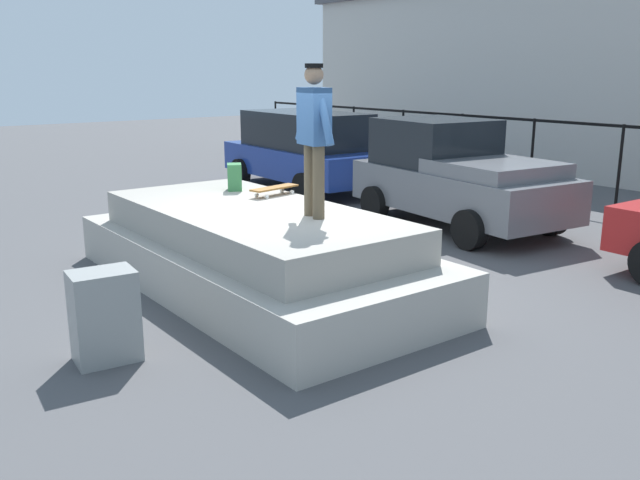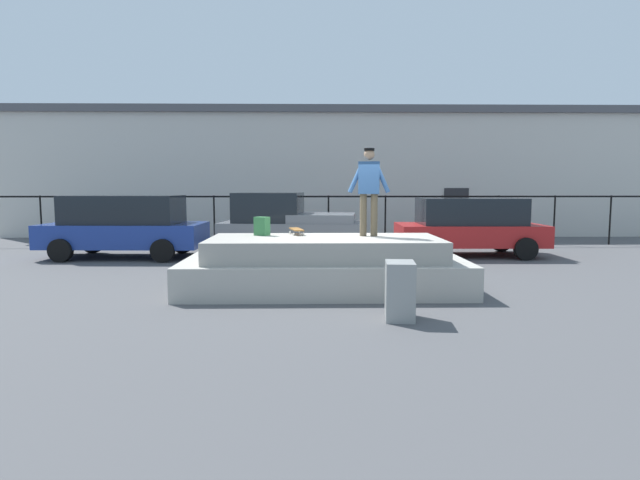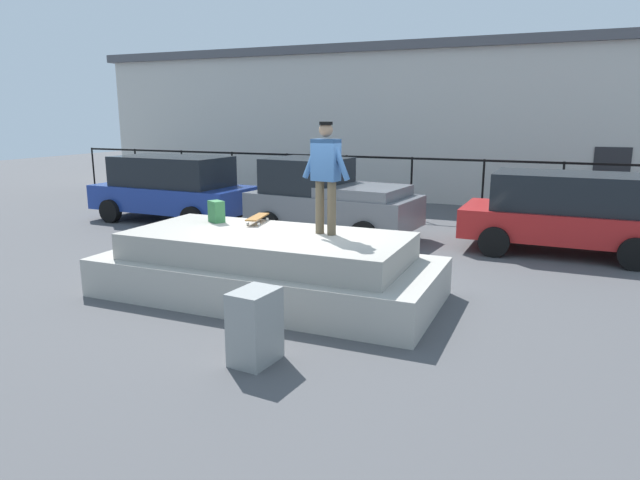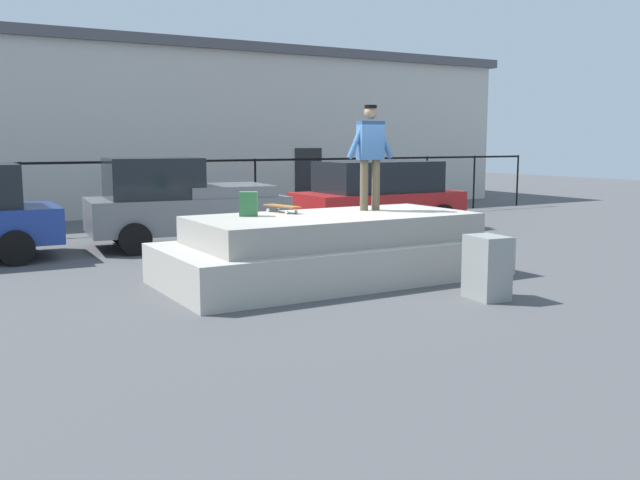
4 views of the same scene
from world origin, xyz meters
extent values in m
plane|color=#4C4C4F|center=(0.00, 0.00, 0.00)|extent=(60.00, 60.00, 0.00)
cube|color=#ADA89E|center=(-0.36, -0.45, 0.31)|extent=(5.55, 2.55, 0.63)
cube|color=#A09B91|center=(-0.36, -0.45, 0.84)|extent=(4.55, 2.09, 0.42)
cylinder|color=brown|center=(0.66, -0.16, 1.48)|extent=(0.14, 0.14, 0.86)
cylinder|color=brown|center=(0.44, -0.13, 1.48)|extent=(0.14, 0.14, 0.86)
cube|color=#33598C|center=(0.55, -0.14, 2.23)|extent=(0.46, 0.30, 0.65)
cylinder|color=#33598C|center=(0.81, -0.18, 2.22)|extent=(0.34, 0.14, 0.60)
cylinder|color=#33598C|center=(0.29, -0.11, 2.22)|extent=(0.34, 0.14, 0.60)
sphere|color=tan|center=(0.55, -0.14, 2.70)|extent=(0.22, 0.22, 0.22)
cylinder|color=black|center=(0.55, -0.14, 2.80)|extent=(0.24, 0.24, 0.05)
cube|color=brown|center=(-0.93, 0.26, 1.16)|extent=(0.34, 0.79, 0.02)
cylinder|color=silver|center=(-0.88, 0.52, 1.08)|extent=(0.04, 0.06, 0.06)
cylinder|color=silver|center=(-1.08, 0.49, 1.08)|extent=(0.04, 0.06, 0.06)
cylinder|color=silver|center=(-0.79, 0.04, 1.08)|extent=(0.04, 0.06, 0.06)
cylinder|color=silver|center=(-0.98, 0.00, 1.08)|extent=(0.04, 0.06, 0.06)
cube|color=#33723F|center=(-1.64, 0.04, 1.24)|extent=(0.34, 0.31, 0.38)
cylinder|color=black|center=(-4.59, 5.42, 0.32)|extent=(0.65, 0.24, 0.64)
cylinder|color=black|center=(-4.66, 3.45, 0.32)|extent=(0.65, 0.24, 0.64)
cube|color=slate|center=(-1.12, 4.32, 0.68)|extent=(4.29, 2.26, 0.72)
cube|color=black|center=(-1.84, 4.39, 1.46)|extent=(2.02, 1.87, 0.84)
cube|color=slate|center=(-0.30, 4.23, 1.16)|extent=(2.03, 1.93, 0.24)
cylinder|color=black|center=(-2.29, 5.38, 0.32)|extent=(0.66, 0.29, 0.64)
cylinder|color=black|center=(-2.49, 3.52, 0.32)|extent=(0.66, 0.29, 0.64)
cylinder|color=black|center=(0.25, 5.11, 0.32)|extent=(0.66, 0.29, 0.64)
cylinder|color=black|center=(0.05, 3.25, 0.32)|extent=(0.66, 0.29, 0.64)
cube|color=#B21E1E|center=(4.10, 4.70, 0.63)|extent=(4.25, 2.05, 0.62)
cube|color=black|center=(4.10, 4.70, 1.33)|extent=(2.98, 1.79, 0.78)
cylinder|color=black|center=(2.81, 5.73, 0.32)|extent=(0.64, 0.23, 0.64)
cylinder|color=black|center=(2.78, 3.71, 0.32)|extent=(0.64, 0.23, 0.64)
cylinder|color=black|center=(5.43, 5.68, 0.32)|extent=(0.64, 0.23, 0.64)
cylinder|color=black|center=(5.39, 3.67, 0.32)|extent=(0.64, 0.23, 0.64)
cube|color=gray|center=(0.75, -2.81, 0.45)|extent=(0.50, 0.64, 0.90)
cylinder|color=black|center=(-4.00, 7.58, 0.88)|extent=(0.06, 0.06, 1.75)
cylinder|color=black|center=(-2.00, 7.58, 0.88)|extent=(0.06, 0.06, 1.75)
cylinder|color=black|center=(0.00, 7.58, 0.88)|extent=(0.06, 0.06, 1.75)
cylinder|color=black|center=(2.00, 7.58, 0.88)|extent=(0.06, 0.06, 1.75)
cylinder|color=black|center=(4.00, 7.58, 0.88)|extent=(0.06, 0.06, 1.75)
cylinder|color=black|center=(6.00, 7.58, 0.88)|extent=(0.06, 0.06, 1.75)
cylinder|color=black|center=(8.00, 7.58, 0.88)|extent=(0.06, 0.06, 1.75)
cylinder|color=black|center=(10.00, 7.58, 0.88)|extent=(0.06, 0.06, 1.75)
cylinder|color=black|center=(12.00, 7.58, 0.88)|extent=(0.06, 0.06, 1.75)
cube|color=black|center=(0.00, 7.58, 1.71)|extent=(24.00, 0.04, 0.06)
cube|color=beige|center=(0.00, 13.77, 2.50)|extent=(26.51, 6.59, 5.00)
cube|color=#4C4C51|center=(0.00, 13.77, 5.15)|extent=(27.04, 6.92, 0.30)
cube|color=#262628|center=(5.30, 10.47, 1.00)|extent=(1.00, 0.06, 2.00)
camera|label=1|loc=(6.91, -4.86, 2.76)|focal=38.14mm
camera|label=2|loc=(-0.64, -10.77, 2.05)|focal=29.42mm
camera|label=3|loc=(3.96, -8.33, 2.92)|focal=31.63mm
camera|label=4|loc=(-6.23, -10.07, 2.22)|focal=39.48mm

